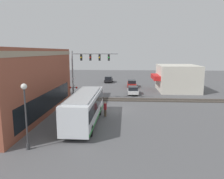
{
  "coord_description": "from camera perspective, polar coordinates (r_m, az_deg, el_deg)",
  "views": [
    {
      "loc": [
        -26.95,
        -1.36,
        7.34
      ],
      "look_at": [
        3.15,
        0.57,
        2.07
      ],
      "focal_mm": 35.0,
      "sensor_mm": 36.0,
      "label": 1
    }
  ],
  "objects": [
    {
      "name": "streetlamp",
      "position": [
        17.31,
        -21.64,
        -5.25
      ],
      "size": [
        0.44,
        0.44,
        5.07
      ],
      "color": "#38383A",
      "rests_on": "ground"
    },
    {
      "name": "parked_car_black",
      "position": [
        52.7,
        -0.9,
        2.64
      ],
      "size": [
        4.29,
        1.82,
        1.45
      ],
      "color": "black",
      "rests_on": "ground"
    },
    {
      "name": "traffic_signal_gantry",
      "position": [
        31.89,
        -6.68,
        6.65
      ],
      "size": [
        0.42,
        6.73,
        7.44
      ],
      "color": "gray",
      "rests_on": "ground"
    },
    {
      "name": "pedestrian_at_crossing",
      "position": [
        31.17,
        -7.38,
        -2.06
      ],
      "size": [
        0.34,
        0.34,
        1.79
      ],
      "color": "black",
      "rests_on": "ground"
    },
    {
      "name": "brick_building",
      "position": [
        27.91,
        -25.35,
        1.76
      ],
      "size": [
        19.67,
        9.39,
        7.68
      ],
      "color": "brown",
      "rests_on": "ground"
    },
    {
      "name": "parked_car_white",
      "position": [
        38.15,
        5.47,
        -0.25
      ],
      "size": [
        4.21,
        1.82,
        1.37
      ],
      "color": "silver",
      "rests_on": "ground"
    },
    {
      "name": "rail_track_near",
      "position": [
        33.77,
        1.27,
        -2.59
      ],
      "size": [
        2.6,
        60.0,
        0.15
      ],
      "color": "#332D28",
      "rests_on": "ground"
    },
    {
      "name": "parked_car_red",
      "position": [
        45.93,
        5.17,
        1.55
      ],
      "size": [
        4.87,
        1.82,
        1.5
      ],
      "color": "#B21E19",
      "rests_on": "ground"
    },
    {
      "name": "pedestrian_near_bus",
      "position": [
        25.0,
        -1.78,
        -5.11
      ],
      "size": [
        0.34,
        0.34,
        1.69
      ],
      "color": "#473828",
      "rests_on": "ground"
    },
    {
      "name": "shop_building",
      "position": [
        42.69,
        16.61,
        2.88
      ],
      "size": [
        8.22,
        8.17,
        4.84
      ],
      "color": "beige",
      "rests_on": "ground"
    },
    {
      "name": "city_bus",
      "position": [
        22.56,
        -7.11,
        -4.55
      ],
      "size": [
        10.47,
        2.59,
        3.15
      ],
      "color": "silver",
      "rests_on": "ground"
    },
    {
      "name": "crossing_signal",
      "position": [
        31.37,
        -10.03,
        0.51
      ],
      "size": [
        1.41,
        1.18,
        3.81
      ],
      "color": "gray",
      "rests_on": "ground"
    },
    {
      "name": "ground_plane",
      "position": [
        27.96,
        0.75,
        -5.31
      ],
      "size": [
        120.0,
        120.0,
        0.0
      ],
      "primitive_type": "plane",
      "color": "#565659"
    }
  ]
}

